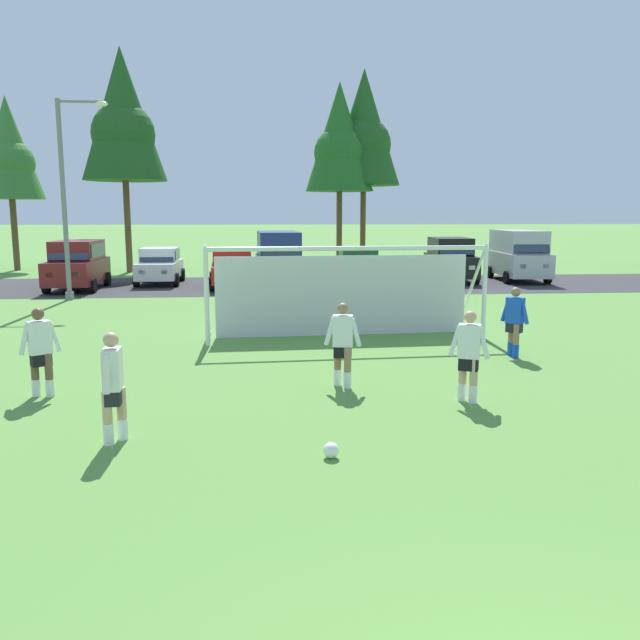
{
  "coord_description": "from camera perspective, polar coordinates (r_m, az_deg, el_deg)",
  "views": [
    {
      "loc": [
        -1.8,
        -2.62,
        3.3
      ],
      "look_at": [
        -0.68,
        10.72,
        1.1
      ],
      "focal_mm": 36.11,
      "sensor_mm": 36.0,
      "label": 1
    }
  ],
  "objects": [
    {
      "name": "parked_car_slot_far_right",
      "position": [
        33.86,
        17.17,
        5.61
      ],
      "size": [
        2.46,
        4.93,
        2.52
      ],
      "color": "#B2B2BC",
      "rests_on": "ground"
    },
    {
      "name": "player_striker_near",
      "position": [
        15.64,
        16.85,
        -0.18
      ],
      "size": [
        0.52,
        0.64,
        1.64
      ],
      "color": "#936B4C",
      "rests_on": "ground"
    },
    {
      "name": "parked_car_slot_left",
      "position": [
        31.91,
        -14.0,
        4.7
      ],
      "size": [
        2.1,
        4.23,
        1.72
      ],
      "color": "silver",
      "rests_on": "ground"
    },
    {
      "name": "soccer_goal",
      "position": [
        17.44,
        2.18,
        2.72
      ],
      "size": [
        7.51,
        2.35,
        2.57
      ],
      "color": "white",
      "rests_on": "ground"
    },
    {
      "name": "player_midfield_center",
      "position": [
        12.35,
        2.02,
        -2.23
      ],
      "size": [
        0.72,
        0.37,
        1.64
      ],
      "color": "#936B4C",
      "rests_on": "ground"
    },
    {
      "name": "parking_lot_strip",
      "position": [
        30.51,
        -1.39,
        3.13
      ],
      "size": [
        52.0,
        8.4,
        0.01
      ],
      "primitive_type": "cube",
      "color": "#333335",
      "rests_on": "ground"
    },
    {
      "name": "player_winger_right",
      "position": [
        9.82,
        -17.84,
        -5.73
      ],
      "size": [
        0.31,
        0.74,
        1.64
      ],
      "color": "tan",
      "rests_on": "ground"
    },
    {
      "name": "parked_car_slot_right",
      "position": [
        32.77,
        11.48,
        5.33
      ],
      "size": [
        2.39,
        4.73,
        2.16
      ],
      "color": "black",
      "rests_on": "ground"
    },
    {
      "name": "parked_car_slot_center_left",
      "position": [
        29.59,
        -7.83,
        4.55
      ],
      "size": [
        2.27,
        4.32,
        1.72
      ],
      "color": "red",
      "rests_on": "ground"
    },
    {
      "name": "player_trailing_back",
      "position": [
        12.74,
        -23.52,
        -2.66
      ],
      "size": [
        0.7,
        0.41,
        1.64
      ],
      "color": "brown",
      "rests_on": "ground"
    },
    {
      "name": "player_defender_far",
      "position": [
        11.65,
        13.05,
        -3.18
      ],
      "size": [
        0.67,
        0.44,
        1.64
      ],
      "color": "tan",
      "rests_on": "ground"
    },
    {
      "name": "ground_plane",
      "position": [
        18.02,
        1.02,
        -1.22
      ],
      "size": [
        400.0,
        400.0,
        0.0
      ],
      "primitive_type": "plane",
      "color": "#598C3D"
    },
    {
      "name": "parked_car_slot_center_right",
      "position": [
        31.05,
        3.4,
        4.84
      ],
      "size": [
        2.1,
        4.23,
        1.72
      ],
      "color": "#194C2D",
      "rests_on": "ground"
    },
    {
      "name": "soccer_ball",
      "position": [
        8.98,
        0.99,
        -11.47
      ],
      "size": [
        0.22,
        0.22,
        0.22
      ],
      "color": "white",
      "rests_on": "ground"
    },
    {
      "name": "street_lamp",
      "position": [
        26.86,
        -21.41,
        10.05
      ],
      "size": [
        2.0,
        0.32,
        7.59
      ],
      "color": "slate",
      "rests_on": "ground"
    },
    {
      "name": "tree_center_back",
      "position": [
        41.63,
        1.75,
        15.59
      ],
      "size": [
        4.28,
        4.28,
        11.4
      ],
      "color": "brown",
      "rests_on": "ground"
    },
    {
      "name": "tree_mid_left",
      "position": [
        39.22,
        -17.09,
        16.69
      ],
      "size": [
        4.68,
        4.68,
        12.48
      ],
      "color": "brown",
      "rests_on": "ground"
    },
    {
      "name": "parked_car_slot_center",
      "position": [
        30.05,
        -3.69,
        5.58
      ],
      "size": [
        2.37,
        4.89,
        2.52
      ],
      "color": "navy",
      "rests_on": "ground"
    },
    {
      "name": "tree_mid_right",
      "position": [
        42.71,
        3.91,
        16.32
      ],
      "size": [
        4.64,
        4.64,
        12.37
      ],
      "color": "brown",
      "rests_on": "ground"
    },
    {
      "name": "parked_car_slot_far_left",
      "position": [
        30.52,
        -20.68,
        4.63
      ],
      "size": [
        2.23,
        4.65,
        2.16
      ],
      "color": "maroon",
      "rests_on": "ground"
    },
    {
      "name": "tree_left_edge",
      "position": [
        42.76,
        -25.88,
        13.3
      ],
      "size": [
        3.78,
        3.78,
        10.09
      ],
      "color": "brown",
      "rests_on": "ground"
    }
  ]
}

